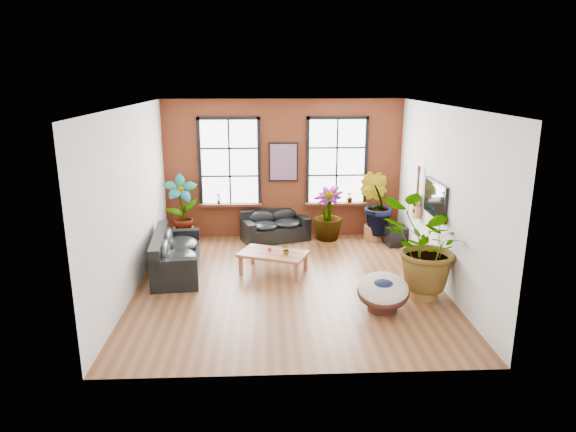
# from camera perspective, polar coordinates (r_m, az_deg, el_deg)

# --- Properties ---
(room) EXTENTS (6.04, 6.54, 3.54)m
(room) POSITION_cam_1_polar(r_m,az_deg,el_deg) (10.00, 0.12, 2.06)
(room) COLOR brown
(room) RESTS_ON ground
(sofa_back) EXTENTS (1.82, 1.30, 0.76)m
(sofa_back) POSITION_cam_1_polar(r_m,az_deg,el_deg) (13.03, -1.49, -1.18)
(sofa_back) COLOR black
(sofa_back) RESTS_ON ground
(sofa_left) EXTENTS (1.14, 2.27, 0.87)m
(sofa_left) POSITION_cam_1_polar(r_m,az_deg,el_deg) (11.09, -12.54, -4.27)
(sofa_left) COLOR black
(sofa_left) RESTS_ON ground
(coffee_table) EXTENTS (1.58, 1.26, 0.53)m
(coffee_table) POSITION_cam_1_polar(r_m,az_deg,el_deg) (10.85, -1.65, -4.33)
(coffee_table) COLOR brown
(coffee_table) RESTS_ON ground
(papasan_chair) EXTENTS (1.13, 1.14, 0.69)m
(papasan_chair) POSITION_cam_1_polar(r_m,az_deg,el_deg) (9.32, 10.52, -8.24)
(papasan_chair) COLOR #411D17
(papasan_chair) RESTS_ON ground
(poster) EXTENTS (0.74, 0.06, 0.98)m
(poster) POSITION_cam_1_polar(r_m,az_deg,el_deg) (12.94, -0.52, 6.02)
(poster) COLOR black
(poster) RESTS_ON room
(tv_wall_unit) EXTENTS (0.13, 1.86, 1.20)m
(tv_wall_unit) POSITION_cam_1_polar(r_m,az_deg,el_deg) (11.01, 15.44, 1.64)
(tv_wall_unit) COLOR black
(tv_wall_unit) RESTS_ON room
(media_box) EXTENTS (0.63, 0.55, 0.47)m
(media_box) POSITION_cam_1_polar(r_m,az_deg,el_deg) (12.91, 12.07, -2.17)
(media_box) COLOR black
(media_box) RESTS_ON ground
(pot_back_left) EXTENTS (0.66, 0.66, 0.40)m
(pot_back_left) POSITION_cam_1_polar(r_m,az_deg,el_deg) (13.09, -11.55, -2.08)
(pot_back_left) COLOR olive
(pot_back_left) RESTS_ON ground
(pot_back_right) EXTENTS (0.66, 0.66, 0.37)m
(pot_back_right) POSITION_cam_1_polar(r_m,az_deg,el_deg) (13.28, 9.52, -1.78)
(pot_back_right) COLOR olive
(pot_back_right) RESTS_ON ground
(pot_right_wall) EXTENTS (0.56, 0.56, 0.40)m
(pot_right_wall) POSITION_cam_1_polar(r_m,az_deg,el_deg) (10.08, 14.78, -7.61)
(pot_right_wall) COLOR olive
(pot_right_wall) RESTS_ON ground
(pot_mid) EXTENTS (0.55, 0.55, 0.33)m
(pot_mid) POSITION_cam_1_polar(r_m,az_deg,el_deg) (12.74, 4.48, -2.44)
(pot_mid) COLOR olive
(pot_mid) RESTS_ON ground
(floor_plant_back_left) EXTENTS (0.95, 0.76, 1.58)m
(floor_plant_back_left) POSITION_cam_1_polar(r_m,az_deg,el_deg) (12.86, -11.76, 1.04)
(floor_plant_back_left) COLOR #194A13
(floor_plant_back_left) RESTS_ON ground
(floor_plant_back_right) EXTENTS (1.10, 1.08, 1.55)m
(floor_plant_back_right) POSITION_cam_1_polar(r_m,az_deg,el_deg) (13.07, 9.69, 1.32)
(floor_plant_back_right) COLOR #194A13
(floor_plant_back_right) RESTS_ON ground
(floor_plant_right_wall) EXTENTS (1.79, 1.63, 1.71)m
(floor_plant_right_wall) POSITION_cam_1_polar(r_m,az_deg,el_deg) (9.76, 14.98, -3.28)
(floor_plant_right_wall) COLOR #194A13
(floor_plant_right_wall) RESTS_ON ground
(floor_plant_mid) EXTENTS (1.03, 1.03, 1.31)m
(floor_plant_mid) POSITION_cam_1_polar(r_m,az_deg,el_deg) (12.54, 4.44, 0.27)
(floor_plant_mid) COLOR #194A13
(floor_plant_mid) RESTS_ON ground
(table_plant) EXTENTS (0.22, 0.19, 0.23)m
(table_plant) POSITION_cam_1_polar(r_m,az_deg,el_deg) (10.68, -0.17, -3.71)
(table_plant) COLOR #194A13
(table_plant) RESTS_ON coffee_table
(sill_plant_left) EXTENTS (0.17, 0.17, 0.27)m
(sill_plant_left) POSITION_cam_1_polar(r_m,az_deg,el_deg) (13.11, -7.73, 1.93)
(sill_plant_left) COLOR #194A13
(sill_plant_left) RESTS_ON room
(sill_plant_right) EXTENTS (0.19, 0.19, 0.27)m
(sill_plant_right) POSITION_cam_1_polar(r_m,az_deg,el_deg) (13.24, 6.88, 2.08)
(sill_plant_right) COLOR #194A13
(sill_plant_right) RESTS_ON room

